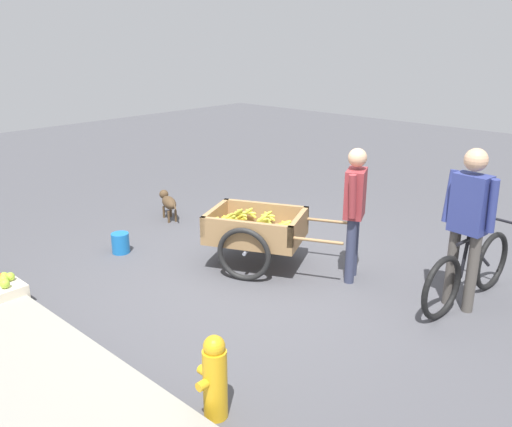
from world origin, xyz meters
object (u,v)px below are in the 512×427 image
object	(u,v)px
fire_hydrant	(215,377)
plastic_bucket	(120,243)
vendor_person	(355,204)
cyclist_person	(469,215)
fruit_cart	(256,232)
bicycle	(468,272)
mixed_fruit_crate	(6,291)
dog	(168,202)

from	to	relation	value
fire_hydrant	plastic_bucket	xyz separation A→B (m)	(3.19, -1.31, -0.20)
vendor_person	cyclist_person	world-z (taller)	cyclist_person
fruit_cart	bicycle	world-z (taller)	bicycle
vendor_person	fire_hydrant	bearing A→B (deg)	102.36
cyclist_person	fire_hydrant	xyz separation A→B (m)	(0.61, 2.84, -0.67)
bicycle	fire_hydrant	bearing A→B (deg)	78.22
mixed_fruit_crate	vendor_person	bearing A→B (deg)	-128.02
vendor_person	fire_hydrant	world-z (taller)	vendor_person
vendor_person	bicycle	distance (m)	1.37
cyclist_person	plastic_bucket	world-z (taller)	cyclist_person
fruit_cart	plastic_bucket	bearing A→B (deg)	29.53
fruit_cart	bicycle	size ratio (longest dim) A/B	1.10
fruit_cart	vendor_person	world-z (taller)	vendor_person
vendor_person	cyclist_person	xyz separation A→B (m)	(-1.19, -0.17, 0.10)
plastic_bucket	fruit_cart	bearing A→B (deg)	-150.47
vendor_person	dog	distance (m)	3.28
cyclist_person	dog	world-z (taller)	cyclist_person
fruit_cart	dog	world-z (taller)	fruit_cart
vendor_person	plastic_bucket	xyz separation A→B (m)	(2.60, 1.37, -0.77)
dog	vendor_person	bearing A→B (deg)	-178.24
cyclist_person	fire_hydrant	bearing A→B (deg)	77.94
fire_hydrant	plastic_bucket	size ratio (longest dim) A/B	2.54
dog	plastic_bucket	size ratio (longest dim) A/B	2.41
cyclist_person	plastic_bucket	size ratio (longest dim) A/B	6.32
fire_hydrant	vendor_person	bearing A→B (deg)	-77.64
bicycle	fire_hydrant	world-z (taller)	bicycle
bicycle	plastic_bucket	bearing A→B (deg)	23.79
dog	mixed_fruit_crate	distance (m)	3.00
bicycle	mixed_fruit_crate	world-z (taller)	bicycle
vendor_person	plastic_bucket	world-z (taller)	vendor_person
bicycle	dog	xyz separation A→B (m)	(4.42, 0.42, -0.08)
vendor_person	mixed_fruit_crate	distance (m)	3.84
fire_hydrant	mixed_fruit_crate	distance (m)	2.92
cyclist_person	plastic_bucket	xyz separation A→B (m)	(3.80, 1.53, -0.87)
fruit_cart	vendor_person	bearing A→B (deg)	-155.23
vendor_person	fire_hydrant	xyz separation A→B (m)	(-0.59, 2.68, -0.57)
cyclist_person	dog	xyz separation A→B (m)	(4.41, 0.26, -0.73)
mixed_fruit_crate	dog	bearing A→B (deg)	-72.60
plastic_bucket	cyclist_person	bearing A→B (deg)	-158.05
bicycle	dog	world-z (taller)	bicycle
vendor_person	dog	size ratio (longest dim) A/B	2.40
fruit_cart	mixed_fruit_crate	size ratio (longest dim) A/B	4.13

